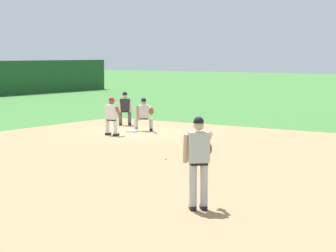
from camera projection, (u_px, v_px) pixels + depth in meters
The scene contains 8 objects.
ground_plane at pixel (133, 132), 25.89m from camera, with size 160.00×160.00×0.00m, color #3D7533.
infield_dirt_patch at pixel (154, 158), 19.40m from camera, with size 18.00×18.00×0.01m, color #A87F56.
first_base_bag at pixel (133, 131), 25.88m from camera, with size 0.38×0.38×0.09m, color white.
baseball at pixel (165, 159), 19.08m from camera, with size 0.07×0.07×0.07m, color white.
pitcher at pixel (199, 157), 12.84m from camera, with size 0.85×0.56×1.86m.
first_baseman at pixel (144, 113), 26.18m from camera, with size 0.76×1.08×1.34m.
baserunner at pixel (112, 115), 24.74m from camera, with size 0.43×0.59×1.46m.
umpire at pixel (125, 107), 28.32m from camera, with size 0.67×0.67×1.46m.
Camera 1 is at (-20.34, -15.78, 3.07)m, focal length 70.00 mm.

